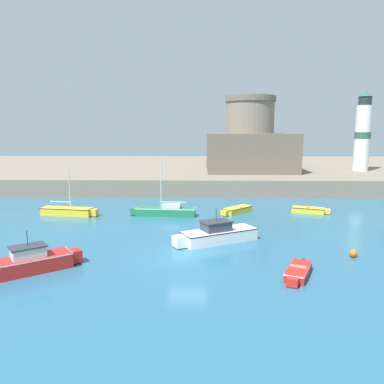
{
  "coord_description": "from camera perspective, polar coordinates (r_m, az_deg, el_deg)",
  "views": [
    {
      "loc": [
        0.82,
        -22.66,
        8.06
      ],
      "look_at": [
        0.01,
        13.24,
        2.0
      ],
      "focal_mm": 35.0,
      "sensor_mm": 36.0,
      "label": 1
    }
  ],
  "objects": [
    {
      "name": "quay_seawall",
      "position": [
        63.99,
        0.54,
        3.28
      ],
      "size": [
        120.0,
        40.0,
        2.07
      ],
      "primitive_type": "cube",
      "color": "gray",
      "rests_on": "ground"
    },
    {
      "name": "motorboat_white_1",
      "position": [
        27.23,
        3.81,
        -6.4
      ],
      "size": [
        6.25,
        4.17,
        2.46
      ],
      "color": "white",
      "rests_on": "ground"
    },
    {
      "name": "sailboat_yellow_2",
      "position": [
        37.31,
        -18.3,
        -2.76
      ],
      "size": [
        5.55,
        2.01,
        4.36
      ],
      "color": "yellow",
      "rests_on": "ground"
    },
    {
      "name": "fortress",
      "position": [
        55.93,
        8.73,
        7.13
      ],
      "size": [
        12.36,
        12.36,
        10.63
      ],
      "color": "#685E4F",
      "rests_on": "quay_seawall"
    },
    {
      "name": "mooring_buoy",
      "position": [
        26.22,
        23.37,
        -8.56
      ],
      "size": [
        0.51,
        0.51,
        0.51
      ],
      "primitive_type": "sphere",
      "color": "orange",
      "rests_on": "ground"
    },
    {
      "name": "motorboat_red_7",
      "position": [
        23.52,
        -23.77,
        -9.8
      ],
      "size": [
        5.33,
        4.4,
        2.45
      ],
      "color": "red",
      "rests_on": "ground"
    },
    {
      "name": "dinghy_yellow_5",
      "position": [
        38.19,
        17.43,
        -2.61
      ],
      "size": [
        3.68,
        2.15,
        0.6
      ],
      "color": "yellow",
      "rests_on": "ground"
    },
    {
      "name": "sailboat_green_0",
      "position": [
        35.26,
        -4.14,
        -2.87
      ],
      "size": [
        6.19,
        1.69,
        4.99
      ],
      "color": "#237A4C",
      "rests_on": "ground"
    },
    {
      "name": "lighthouse",
      "position": [
        59.28,
        24.57,
        8.19
      ],
      "size": [
        2.17,
        2.17,
        11.27
      ],
      "color": "silver",
      "rests_on": "quay_seawall"
    },
    {
      "name": "dinghy_red_4",
      "position": [
        21.94,
        15.86,
        -11.58
      ],
      "size": [
        2.13,
        3.31,
        0.58
      ],
      "color": "red",
      "rests_on": "ground"
    },
    {
      "name": "dinghy_yellow_6",
      "position": [
        36.63,
        6.83,
        -2.71
      ],
      "size": [
        3.29,
        3.31,
        0.64
      ],
      "color": "yellow",
      "rests_on": "ground"
    },
    {
      "name": "ground_plane",
      "position": [
        24.07,
        -0.75,
        -9.99
      ],
      "size": [
        200.0,
        200.0,
        0.0
      ],
      "primitive_type": "plane",
      "color": "#28607F"
    }
  ]
}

